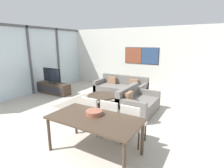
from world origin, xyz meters
TOP-DOWN VIEW (x-y plane):
  - ground_plane at (0.00, 0.00)m, footprint 24.00×24.00m
  - wall_back at (0.00, 6.13)m, footprint 8.17×0.09m
  - window_wall_left at (-3.58, 3.06)m, footprint 0.07×6.13m
  - area_rug at (-0.16, 3.25)m, footprint 2.90×1.85m
  - tv_console at (-2.85, 3.51)m, footprint 1.69×0.47m
  - television at (-2.85, 3.51)m, footprint 0.96×0.20m
  - sofa_main at (-0.16, 4.70)m, footprint 2.08×0.92m
  - sofa_side at (1.09, 3.30)m, footprint 0.92×1.43m
  - coffee_table at (-0.16, 3.25)m, footprint 0.99×0.99m
  - dining_table at (1.16, 0.99)m, footprint 1.78×0.91m
  - dining_chair_left at (0.64, 1.64)m, footprint 0.46×0.46m
  - dining_chair_centre at (1.16, 1.65)m, footprint 0.46×0.46m
  - dining_chair_right at (1.67, 1.62)m, footprint 0.46×0.46m
  - fruit_bowl at (1.07, 1.10)m, footprint 0.33×0.33m

SIDE VIEW (x-z plane):
  - ground_plane at x=0.00m, z-range 0.00..0.00m
  - area_rug at x=-0.16m, z-range 0.00..0.01m
  - tv_console at x=-2.85m, z-range 0.00..0.46m
  - sofa_main at x=-0.16m, z-range -0.13..0.67m
  - sofa_side at x=1.09m, z-range -0.13..0.67m
  - coffee_table at x=-0.16m, z-range 0.10..0.49m
  - dining_chair_left at x=0.64m, z-range 0.06..0.96m
  - dining_chair_centre at x=1.16m, z-range 0.06..0.96m
  - dining_chair_right at x=1.67m, z-range 0.06..0.96m
  - dining_table at x=1.16m, z-range 0.30..1.04m
  - television at x=-2.85m, z-range 0.46..1.08m
  - fruit_bowl at x=1.07m, z-range 0.75..0.83m
  - wall_back at x=0.00m, z-range 0.00..2.80m
  - window_wall_left at x=-3.58m, z-range 0.13..2.93m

